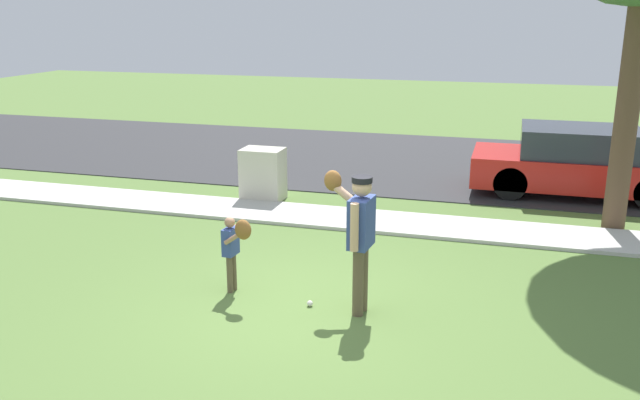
{
  "coord_description": "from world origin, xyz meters",
  "views": [
    {
      "loc": [
        2.31,
        -7.26,
        3.56
      ],
      "look_at": [
        -0.17,
        1.35,
        1.0
      ],
      "focal_mm": 37.69,
      "sensor_mm": 36.0,
      "label": 1
    }
  ],
  "objects": [
    {
      "name": "sidewalk_strip",
      "position": [
        0.0,
        3.6,
        0.03
      ],
      "size": [
        36.0,
        1.2,
        0.06
      ],
      "primitive_type": "cube",
      "color": "beige",
      "rests_on": "ground"
    },
    {
      "name": "baseball",
      "position": [
        0.07,
        0.06,
        0.04
      ],
      "size": [
        0.07,
        0.07,
        0.07
      ],
      "primitive_type": "sphere",
      "color": "white",
      "rests_on": "ground"
    },
    {
      "name": "person_adult",
      "position": [
        0.66,
        0.09,
        1.06
      ],
      "size": [
        0.68,
        0.68,
        1.7
      ],
      "rotation": [
        0.0,
        0.0,
        3.05
      ],
      "color": "brown",
      "rests_on": "ground"
    },
    {
      "name": "person_child",
      "position": [
        -0.98,
        0.19,
        0.68
      ],
      "size": [
        0.45,
        0.43,
        1.05
      ],
      "rotation": [
        0.0,
        0.0,
        6.19
      ],
      "color": "brown",
      "rests_on": "ground"
    },
    {
      "name": "ground_plane",
      "position": [
        0.0,
        3.5,
        0.0
      ],
      "size": [
        48.0,
        48.0,
        0.0
      ],
      "primitive_type": "plane",
      "color": "#567538"
    },
    {
      "name": "road_surface",
      "position": [
        0.0,
        8.6,
        0.01
      ],
      "size": [
        36.0,
        6.8,
        0.02
      ],
      "primitive_type": "cube",
      "color": "#2D2D30",
      "rests_on": "ground"
    },
    {
      "name": "parked_hatchback_red",
      "position": [
        3.6,
        6.48,
        0.66
      ],
      "size": [
        4.0,
        1.75,
        1.33
      ],
      "color": "red",
      "rests_on": "road_surface"
    },
    {
      "name": "utility_cabinet",
      "position": [
        -2.21,
        4.45,
        0.5
      ],
      "size": [
        0.79,
        0.57,
        1.0
      ],
      "primitive_type": "cube",
      "color": "beige",
      "rests_on": "ground"
    }
  ]
}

